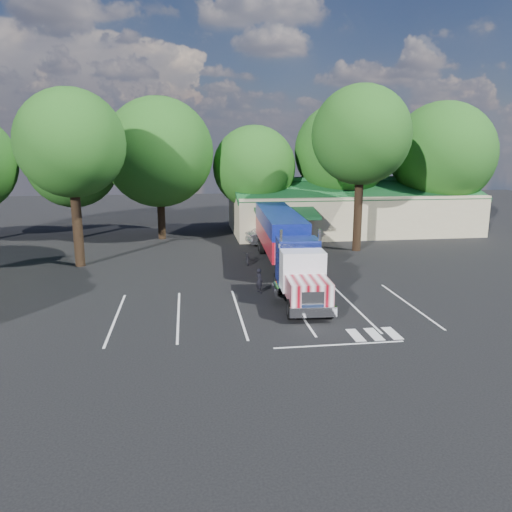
{
  "coord_description": "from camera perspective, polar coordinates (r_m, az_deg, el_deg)",
  "views": [
    {
      "loc": [
        -2.58,
        -31.18,
        8.77
      ],
      "look_at": [
        1.57,
        -1.32,
        2.0
      ],
      "focal_mm": 35.0,
      "sensor_mm": 36.0,
      "label": 1
    }
  ],
  "objects": [
    {
      "name": "woman",
      "position": [
        30.03,
        0.38,
        -2.83
      ],
      "size": [
        0.57,
        0.65,
        1.51
      ],
      "primitive_type": "imported",
      "rotation": [
        0.0,
        0.0,
        2.03
      ],
      "color": "black",
      "rests_on": "ground"
    },
    {
      "name": "tree_row_c",
      "position": [
        47.45,
        -11.06,
        11.54
      ],
      "size": [
        10.0,
        10.0,
        13.05
      ],
      "color": "black",
      "rests_on": "ground"
    },
    {
      "name": "tree_near_right",
      "position": [
        42.11,
        11.95,
        13.33
      ],
      "size": [
        8.0,
        8.0,
        13.5
      ],
      "color": "black",
      "rests_on": "ground"
    },
    {
      "name": "ground",
      "position": [
        32.49,
        -3.07,
        -3.02
      ],
      "size": [
        120.0,
        120.0,
        0.0
      ],
      "primitive_type": "plane",
      "color": "black",
      "rests_on": "ground"
    },
    {
      "name": "tree_near_left",
      "position": [
        38.02,
        -20.4,
        11.95
      ],
      "size": [
        7.6,
        7.6,
        12.65
      ],
      "color": "black",
      "rests_on": "ground"
    },
    {
      "name": "tree_row_f",
      "position": [
        54.38,
        20.53,
        10.84
      ],
      "size": [
        10.4,
        10.4,
        13.0
      ],
      "color": "black",
      "rests_on": "ground"
    },
    {
      "name": "silver_sedan",
      "position": [
        44.58,
        2.01,
        2.34
      ],
      "size": [
        5.06,
        2.69,
        1.59
      ],
      "primitive_type": "imported",
      "rotation": [
        0.0,
        0.0,
        1.79
      ],
      "color": "#9D9FA4",
      "rests_on": "ground"
    },
    {
      "name": "tree_row_b",
      "position": [
        50.11,
        -20.23,
        10.02
      ],
      "size": [
        8.4,
        8.4,
        11.35
      ],
      "color": "black",
      "rests_on": "ground"
    },
    {
      "name": "tree_row_e",
      "position": [
        51.59,
        9.87,
        11.71
      ],
      "size": [
        9.6,
        9.6,
        12.9
      ],
      "color": "black",
      "rests_on": "ground"
    },
    {
      "name": "semi_truck",
      "position": [
        34.81,
        3.2,
        1.95
      ],
      "size": [
        3.7,
        19.65,
        4.1
      ],
      "rotation": [
        0.0,
        0.0,
        -0.05
      ],
      "color": "black",
      "rests_on": "ground"
    },
    {
      "name": "tree_row_d",
      "position": [
        49.17,
        -0.22,
        10.11
      ],
      "size": [
        8.0,
        8.0,
        10.6
      ],
      "color": "black",
      "rests_on": "ground"
    },
    {
      "name": "event_hall",
      "position": [
        52.05,
        10.47,
        5.21
      ],
      "size": [
        24.2,
        14.12,
        5.55
      ],
      "color": "#B8AF89",
      "rests_on": "ground"
    },
    {
      "name": "bicycle",
      "position": [
        37.42,
        -0.99,
        -0.12
      ],
      "size": [
        0.82,
        1.94,
        0.99
      ],
      "primitive_type": "imported",
      "rotation": [
        0.0,
        0.0,
        -0.09
      ],
      "color": "black",
      "rests_on": "ground"
    }
  ]
}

